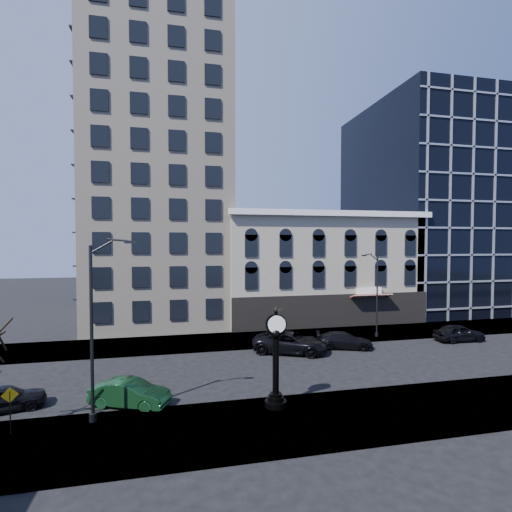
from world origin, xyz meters
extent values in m
plane|color=black|center=(0.00, 0.00, 0.00)|extent=(160.00, 160.00, 0.00)
cube|color=#9C998E|center=(0.00, 8.00, 0.06)|extent=(160.00, 6.00, 0.12)
cube|color=#9C998E|center=(0.00, -8.00, 0.06)|extent=(160.00, 6.00, 0.12)
cube|color=beige|center=(-6.00, 19.00, 19.00)|extent=(15.00, 15.00, 38.00)
cube|color=#A19984|center=(12.00, 16.00, 6.00)|extent=(22.00, 10.00, 12.00)
cube|color=white|center=(12.00, 10.80, 12.20)|extent=(22.60, 0.80, 0.60)
cube|color=black|center=(12.00, 10.95, 1.80)|extent=(22.00, 0.30, 3.60)
cube|color=maroon|center=(16.00, 10.40, 3.40)|extent=(4.50, 1.18, 0.55)
cube|color=black|center=(32.00, 21.00, 14.00)|extent=(20.00, 20.00, 28.00)
cylinder|color=black|center=(0.89, -6.28, 0.28)|extent=(1.21, 1.21, 0.33)
cylinder|color=black|center=(0.89, -6.28, 0.56)|extent=(0.88, 0.88, 0.22)
cylinder|color=black|center=(0.89, -6.28, 0.76)|extent=(0.66, 0.66, 0.18)
cylinder|color=black|center=(0.89, -6.28, 2.42)|extent=(0.35, 0.35, 3.18)
sphere|color=black|center=(0.89, -6.28, 4.12)|extent=(0.61, 0.61, 0.61)
cube|color=black|center=(0.89, -6.28, 4.23)|extent=(1.01, 0.40, 0.27)
cylinder|color=black|center=(0.89, -6.28, 4.67)|extent=(1.18, 0.53, 1.14)
cylinder|color=white|center=(0.89, -6.46, 4.67)|extent=(0.96, 0.18, 0.97)
cylinder|color=white|center=(0.89, -6.09, 4.67)|extent=(0.96, 0.18, 0.97)
sphere|color=black|center=(0.89, -6.28, 5.33)|extent=(0.22, 0.22, 0.22)
cylinder|color=black|center=(-8.53, -6.00, 4.54)|extent=(0.16, 0.16, 8.83)
cylinder|color=black|center=(-8.53, -6.00, 0.33)|extent=(0.37, 0.37, 0.41)
cube|color=black|center=(-6.58, -6.08, 9.11)|extent=(0.57, 0.25, 0.14)
cylinder|color=black|center=(14.32, 6.33, 3.95)|extent=(0.14, 0.14, 7.67)
cylinder|color=black|center=(14.32, 6.33, 0.30)|extent=(0.32, 0.32, 0.36)
cube|color=black|center=(12.75, 5.71, 7.92)|extent=(0.53, 0.36, 0.12)
cylinder|color=#2D2216|center=(4.98, 7.73, 1.16)|extent=(0.20, 0.20, 2.09)
cylinder|color=black|center=(-12.01, -6.55, 1.14)|extent=(0.06, 0.06, 2.04)
cube|color=yellow|center=(-12.01, -6.55, 1.98)|extent=(0.71, 0.22, 0.72)
imported|color=black|center=(-13.53, -3.50, 0.69)|extent=(4.34, 2.63, 1.38)
imported|color=#143F1E|center=(-6.95, -4.28, 0.72)|extent=(4.61, 3.08, 1.44)
imported|color=black|center=(4.79, 3.47, 0.85)|extent=(6.76, 5.10, 1.71)
imported|color=black|center=(9.71, 3.69, 0.69)|extent=(5.15, 3.32, 1.39)
imported|color=black|center=(21.07, 3.59, 0.78)|extent=(4.63, 1.96, 1.56)
camera|label=1|loc=(-4.39, -25.58, 9.06)|focal=26.00mm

